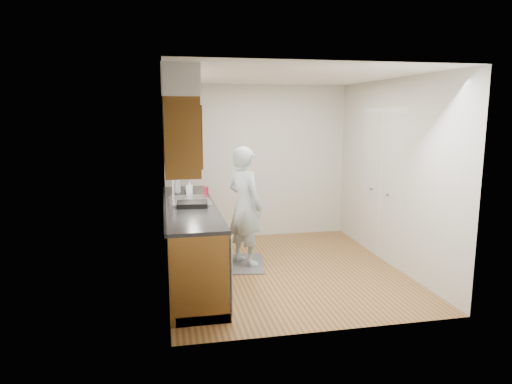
% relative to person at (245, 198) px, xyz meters
% --- Properties ---
extents(floor, '(3.50, 3.50, 0.00)m').
position_rel_person_xyz_m(floor, '(0.46, -0.32, -0.92)').
color(floor, olive).
rests_on(floor, ground).
extents(ceiling, '(3.50, 3.50, 0.00)m').
position_rel_person_xyz_m(ceiling, '(0.46, -0.32, 1.58)').
color(ceiling, white).
rests_on(ceiling, wall_left).
extents(wall_left, '(0.02, 3.50, 2.50)m').
position_rel_person_xyz_m(wall_left, '(-1.04, -0.32, 0.33)').
color(wall_left, beige).
rests_on(wall_left, floor).
extents(wall_right, '(0.02, 3.50, 2.50)m').
position_rel_person_xyz_m(wall_right, '(1.96, -0.32, 0.33)').
color(wall_right, beige).
rests_on(wall_right, floor).
extents(wall_back, '(3.00, 0.02, 2.50)m').
position_rel_person_xyz_m(wall_back, '(0.46, 1.43, 0.33)').
color(wall_back, beige).
rests_on(wall_back, floor).
extents(counter, '(0.64, 2.80, 1.30)m').
position_rel_person_xyz_m(counter, '(-0.74, -0.33, -0.44)').
color(counter, brown).
rests_on(counter, floor).
extents(upper_cabinets, '(0.47, 2.80, 1.21)m').
position_rel_person_xyz_m(upper_cabinets, '(-0.87, -0.28, 1.02)').
color(upper_cabinets, brown).
rests_on(upper_cabinets, wall_left).
extents(closet_door, '(0.02, 1.22, 2.05)m').
position_rel_person_xyz_m(closet_door, '(1.95, -0.02, 0.10)').
color(closet_door, white).
rests_on(closet_door, wall_right).
extents(floor_mat, '(0.62, 0.92, 0.02)m').
position_rel_person_xyz_m(floor_mat, '(0.00, 0.00, -0.92)').
color(floor_mat, slate).
rests_on(floor_mat, floor).
extents(person, '(0.70, 0.77, 1.82)m').
position_rel_person_xyz_m(person, '(0.00, 0.00, 0.00)').
color(person, '#9EB6C1').
rests_on(person, floor_mat).
extents(soap_bottle_a, '(0.14, 0.14, 0.27)m').
position_rel_person_xyz_m(soap_bottle_a, '(-0.88, 0.48, 0.15)').
color(soap_bottle_a, white).
rests_on(soap_bottle_a, counter).
extents(soap_bottle_b, '(0.10, 0.10, 0.20)m').
position_rel_person_xyz_m(soap_bottle_b, '(-0.71, 0.37, 0.11)').
color(soap_bottle_b, white).
rests_on(soap_bottle_b, counter).
extents(soap_bottle_c, '(0.16, 0.16, 0.16)m').
position_rel_person_xyz_m(soap_bottle_c, '(-0.72, 0.58, 0.10)').
color(soap_bottle_c, white).
rests_on(soap_bottle_c, counter).
extents(soda_can, '(0.08, 0.08, 0.12)m').
position_rel_person_xyz_m(soda_can, '(-0.50, 0.23, 0.07)').
color(soda_can, maroon).
rests_on(soda_can, counter).
extents(dish_rack, '(0.38, 0.33, 0.06)m').
position_rel_person_xyz_m(dish_rack, '(-0.73, -0.49, 0.04)').
color(dish_rack, black).
rests_on(dish_rack, counter).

